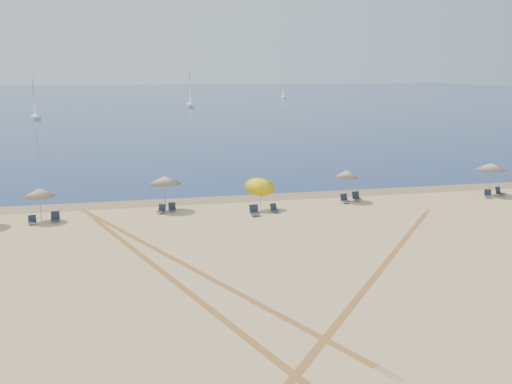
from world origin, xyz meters
TOP-DOWN VIEW (x-y plane):
  - ground at (0.00, 0.00)m, footprint 160.00×160.00m
  - ocean at (0.00, 225.00)m, footprint 500.00×500.00m
  - wet_sand at (0.00, 24.00)m, footprint 500.00×500.00m
  - umbrella_1 at (-14.48, 20.26)m, footprint 2.00×2.00m
  - umbrella_2 at (-6.28, 21.46)m, footprint 2.28×2.28m
  - umbrella_3 at (0.32, 20.12)m, footprint 2.16×2.19m
  - umbrella_4 at (7.34, 21.37)m, footprint 1.86×1.86m
  - umbrella_5 at (19.26, 20.81)m, footprint 2.35×2.35m
  - chair_1 at (-14.91, 19.39)m, footprint 0.57×0.64m
  - chair_2 at (-13.53, 19.75)m, footprint 0.59×0.69m
  - chair_3 at (-6.61, 20.51)m, footprint 0.69×0.74m
  - chair_4 at (-5.85, 20.89)m, footprint 0.51×0.60m
  - chair_5 at (-0.47, 18.45)m, footprint 0.64×0.74m
  - chair_6 at (1.10, 19.04)m, footprint 0.68×0.73m
  - chair_7 at (6.96, 20.64)m, footprint 0.66×0.74m
  - chair_8 at (8.10, 21.15)m, footprint 0.63×0.72m
  - chair_9 at (18.54, 19.88)m, footprint 0.72×0.77m
  - chair_10 at (19.84, 20.27)m, footprint 0.82×0.87m
  - sailboat_0 at (48.67, 189.10)m, footprint 1.19×4.29m
  - sailboat_1 at (8.69, 142.91)m, footprint 1.82×6.73m
  - sailboat_2 at (-27.63, 108.27)m, footprint 2.94×5.79m
  - tire_tracks at (-3.41, 7.87)m, footprint 48.20×43.08m

SIDE VIEW (x-z plane):
  - ground at x=0.00m, z-range 0.00..0.00m
  - tire_tracks at x=-3.41m, z-range 0.00..0.00m
  - wet_sand at x=0.00m, z-range 0.00..0.00m
  - ocean at x=0.00m, z-range 0.01..0.01m
  - chair_1 at x=-14.91m, z-range -0.04..0.55m
  - chair_4 at x=-5.85m, z-range -0.04..0.57m
  - chair_6 at x=1.10m, z-range -0.04..0.57m
  - chair_3 at x=-6.61m, z-range -0.04..0.57m
  - chair_9 at x=18.54m, z-range -0.04..0.60m
  - chair_2 at x=-13.53m, z-range -0.04..0.63m
  - chair_7 at x=6.96m, z-range -0.04..0.64m
  - chair_8 at x=8.10m, z-range -0.04..0.65m
  - chair_10 at x=19.84m, z-range -0.04..0.67m
  - chair_5 at x=-0.47m, z-range -0.04..0.69m
  - umbrella_3 at x=0.32m, z-range 0.57..3.16m
  - umbrella_1 at x=-14.48m, z-range 0.78..3.02m
  - sailboat_0 at x=48.67m, z-range -1.25..5.10m
  - umbrella_4 at x=7.34m, z-range 0.88..3.31m
  - umbrella_2 at x=-6.28m, z-range 0.91..3.41m
  - umbrella_5 at x=19.26m, z-range 0.98..3.61m
  - sailboat_2 at x=-27.63m, z-range -1.65..6.71m
  - sailboat_1 at x=8.69m, z-range -1.97..8.01m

